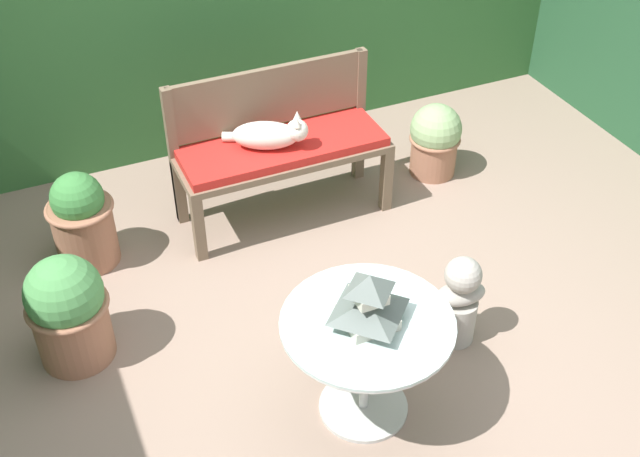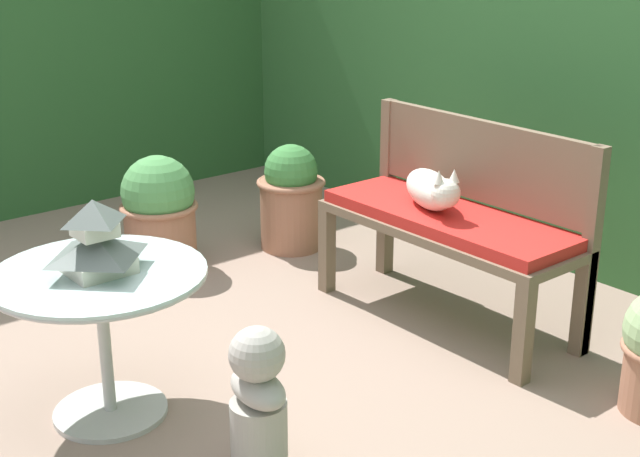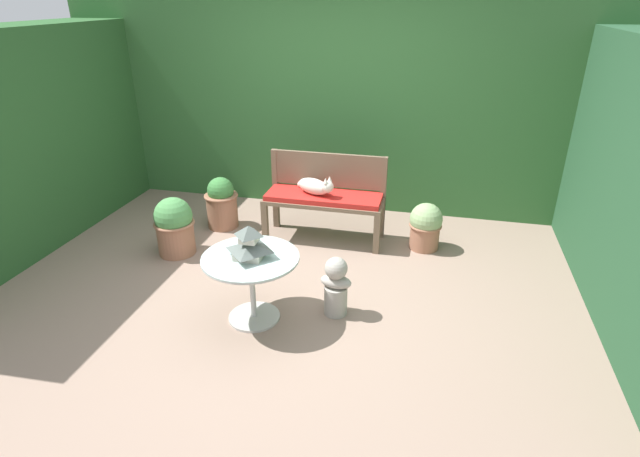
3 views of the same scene
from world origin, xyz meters
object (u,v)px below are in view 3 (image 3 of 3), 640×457
at_px(garden_bust, 336,286).
at_px(potted_plant_patio_mid, 425,226).
at_px(patio_table, 251,270).
at_px(potted_plant_table_far, 174,226).
at_px(cat, 316,186).
at_px(garden_bench, 324,201).
at_px(potted_plant_bench_right, 222,203).
at_px(pagoda_birdhouse, 249,244).

bearing_deg(garden_bust, potted_plant_patio_mid, 71.55).
bearing_deg(patio_table, potted_plant_table_far, 142.46).
height_order(cat, potted_plant_table_far, cat).
bearing_deg(patio_table, garden_bench, 81.78).
xyz_separation_m(patio_table, potted_plant_patio_mid, (1.26, 1.55, -0.19)).
bearing_deg(cat, patio_table, -70.77).
relative_size(garden_bust, potted_plant_bench_right, 0.89).
distance_m(patio_table, potted_plant_patio_mid, 2.01).
bearing_deg(pagoda_birdhouse, potted_plant_patio_mid, 50.93).
distance_m(cat, potted_plant_table_far, 1.45).
xyz_separation_m(garden_bench, garden_bust, (0.40, -1.30, -0.18)).
relative_size(potted_plant_table_far, potted_plant_patio_mid, 1.21).
relative_size(cat, pagoda_birdhouse, 1.56).
relative_size(pagoda_birdhouse, garden_bust, 0.55).
height_order(cat, garden_bust, cat).
height_order(garden_bust, potted_plant_patio_mid, garden_bust).
distance_m(pagoda_birdhouse, potted_plant_table_far, 1.48).
height_order(cat, patio_table, cat).
bearing_deg(potted_plant_table_far, potted_plant_bench_right, 74.48).
height_order(patio_table, potted_plant_bench_right, potted_plant_bench_right).
bearing_deg(garden_bust, potted_plant_bench_right, 146.43).
relative_size(garden_bench, garden_bust, 2.41).
bearing_deg(cat, potted_plant_bench_right, -158.87).
height_order(cat, potted_plant_patio_mid, cat).
distance_m(garden_bench, garden_bust, 1.37).
distance_m(cat, patio_table, 1.52).
height_order(potted_plant_bench_right, potted_plant_table_far, potted_plant_table_far).
bearing_deg(patio_table, cat, 84.77).
relative_size(patio_table, potted_plant_bench_right, 1.31).
bearing_deg(garden_bust, potted_plant_table_far, 166.79).
height_order(garden_bench, potted_plant_patio_mid, garden_bench).
bearing_deg(garden_bench, patio_table, -98.22).
relative_size(pagoda_birdhouse, potted_plant_table_far, 0.48).
bearing_deg(cat, potted_plant_table_far, -129.14).
bearing_deg(potted_plant_bench_right, patio_table, -58.98).
bearing_deg(pagoda_birdhouse, potted_plant_table_far, 142.46).
bearing_deg(potted_plant_bench_right, garden_bust, -40.79).
distance_m(cat, garden_bust, 1.41).
height_order(garden_bench, cat, cat).
distance_m(patio_table, garden_bust, 0.68).
height_order(cat, pagoda_birdhouse, pagoda_birdhouse).
height_order(garden_bench, patio_table, patio_table).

